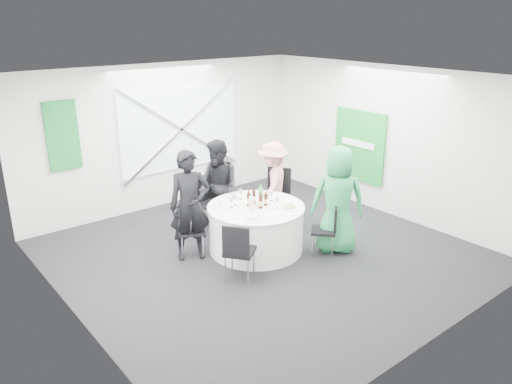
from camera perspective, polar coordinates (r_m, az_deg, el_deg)
floor at (r=8.11m, az=0.89°, el=-7.04°), size 6.00×6.00×0.00m
ceiling at (r=7.30m, az=1.01°, el=13.01°), size 6.00×6.00×0.00m
wall_back at (r=10.00m, az=-10.21°, el=6.35°), size 6.00×0.00×6.00m
wall_front at (r=5.77m, az=20.49°, el=-4.54°), size 6.00×0.00×6.00m
wall_left at (r=6.22m, az=-20.81°, el=-2.84°), size 0.00×6.00×6.00m
wall_right at (r=9.73m, az=14.71°, el=5.65°), size 0.00×6.00×6.00m
window_panel at (r=10.09m, az=-8.63°, el=7.14°), size 2.60×0.03×1.60m
window_brace_a at (r=10.05m, az=-8.52°, el=7.10°), size 2.63×0.05×1.84m
window_brace_b at (r=10.05m, az=-8.52°, el=7.10°), size 2.63×0.05×1.84m
green_banner at (r=9.12m, az=-21.22°, el=6.01°), size 0.55×0.04×1.20m
green_sign at (r=10.08m, az=11.69°, el=5.19°), size 0.05×1.20×1.40m
banquet_table at (r=8.09m, az=0.00°, el=-4.14°), size 1.56×1.56×0.76m
chair_back at (r=8.90m, az=-5.44°, el=-0.68°), size 0.47×0.48×0.96m
chair_back_left at (r=7.93m, az=-8.00°, el=-3.92°), size 0.53×0.53×0.86m
chair_back_right at (r=9.13m, az=2.44°, el=0.11°), size 0.64×0.63×1.01m
chair_front_right at (r=7.99m, az=8.26°, el=-3.90°), size 0.53×0.53×0.83m
chair_front_left at (r=7.09m, az=-2.06°, el=-6.45°), size 0.58×0.57×0.90m
person_man_back_left at (r=7.71m, az=-7.56°, el=-1.58°), size 0.75×0.64×1.75m
person_man_back at (r=8.68m, az=-4.32°, el=0.59°), size 0.46×0.81×1.64m
person_woman_pink at (r=9.01m, az=1.93°, el=0.98°), size 1.07×0.95×1.53m
person_woman_green at (r=7.99m, az=9.33°, el=-0.91°), size 1.01×0.97×1.74m
plate_back at (r=8.37m, az=-2.60°, el=-0.48°), size 0.29×0.29×0.01m
plate_back_left at (r=7.80m, az=-4.04°, el=-2.03°), size 0.25×0.25×0.01m
plate_back_right at (r=8.39m, az=1.11°, el=-0.35°), size 0.26×0.26×0.04m
plate_front_right at (r=7.89m, az=3.78°, el=-1.72°), size 0.29×0.29×0.04m
plate_front_left at (r=7.43m, az=-0.59°, el=-3.13°), size 0.27×0.27×0.01m
napkin at (r=7.42m, az=-0.36°, el=-2.87°), size 0.21×0.19×0.05m
beer_bottle_a at (r=7.92m, az=-0.84°, el=-0.89°), size 0.06×0.06×0.27m
beer_bottle_b at (r=8.02m, az=-0.25°, el=-0.61°), size 0.06×0.06×0.28m
beer_bottle_c at (r=7.95m, az=1.14°, el=-0.91°), size 0.06×0.06×0.25m
beer_bottle_d at (r=7.83m, az=0.55°, el=-1.15°), size 0.06×0.06×0.27m
green_water_bottle at (r=8.03m, az=0.53°, el=-0.46°), size 0.08×0.08×0.31m
clear_water_bottle at (r=7.73m, az=-0.52°, el=-1.37°), size 0.08×0.08×0.29m
wine_glass_a at (r=7.86m, az=-2.84°, el=-0.94°), size 0.07×0.07×0.17m
wine_glass_b at (r=7.55m, az=0.12°, el=-1.78°), size 0.07×0.07×0.17m
wine_glass_c at (r=7.96m, az=-2.42°, el=-0.64°), size 0.07×0.07×0.17m
wine_glass_d at (r=8.15m, az=1.77°, el=-0.16°), size 0.07×0.07×0.17m
wine_glass_e at (r=8.21m, az=-1.77°, el=-0.01°), size 0.07×0.07×0.17m
wine_glass_f at (r=7.83m, az=2.44°, el=-0.99°), size 0.07×0.07×0.17m
fork_a at (r=8.39m, az=2.26°, el=-0.45°), size 0.09×0.13×0.01m
knife_a at (r=8.48m, az=0.53°, el=-0.22°), size 0.08×0.14×0.01m
fork_b at (r=7.77m, az=3.97°, el=-2.16°), size 0.11×0.12×0.01m
knife_b at (r=8.10m, az=3.94°, el=-1.23°), size 0.11×0.12×0.01m
fork_c at (r=8.04m, az=-4.08°, el=-1.42°), size 0.09×0.14×0.01m
knife_c at (r=7.77m, az=-3.96°, el=-2.16°), size 0.10×0.13×0.01m
fork_d at (r=7.49m, az=-2.25°, el=-2.98°), size 0.10×0.13×0.01m
knife_d at (r=7.41m, az=0.33°, el=-3.21°), size 0.10×0.13×0.01m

